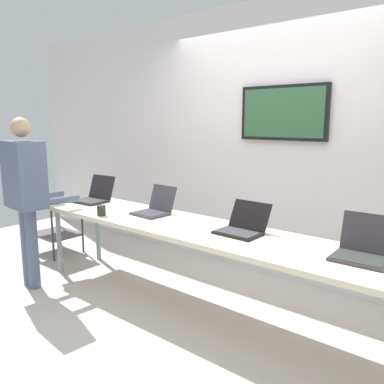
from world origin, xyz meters
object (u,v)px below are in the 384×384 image
(laptop_station_0, at_px, (94,196))
(person, at_px, (26,187))
(coffee_mug, at_px, (101,211))
(laptop_station_2, at_px, (242,226))
(laptop_station_3, at_px, (363,249))
(storage_cart, at_px, (55,218))
(laptop_station_1, at_px, (155,208))
(workbench, at_px, (206,234))

(laptop_station_0, bearing_deg, person, -94.28)
(coffee_mug, bearing_deg, laptop_station_2, 14.88)
(laptop_station_3, distance_m, person, 2.93)
(person, xyz_separation_m, coffee_mug, (0.64, 0.37, -0.20))
(laptop_station_2, xyz_separation_m, coffee_mug, (-1.30, -0.35, -0.01))
(storage_cart, bearing_deg, laptop_station_1, 0.87)
(laptop_station_0, bearing_deg, laptop_station_1, 0.35)
(coffee_mug, bearing_deg, laptop_station_0, 148.61)
(workbench, bearing_deg, laptop_station_3, 4.46)
(workbench, bearing_deg, person, -159.46)
(workbench, relative_size, coffee_mug, 40.12)
(workbench, distance_m, laptop_station_0, 1.61)
(laptop_station_0, height_order, person, person)
(workbench, xyz_separation_m, laptop_station_1, (-0.69, 0.11, 0.10))
(workbench, bearing_deg, coffee_mug, -166.23)
(workbench, relative_size, storage_cart, 5.72)
(storage_cart, bearing_deg, coffee_mug, -13.88)
(person, bearing_deg, workbench, 20.54)
(laptop_station_1, relative_size, laptop_station_2, 1.00)
(laptop_station_2, height_order, laptop_station_3, laptop_station_3)
(laptop_station_1, bearing_deg, laptop_station_2, -0.88)
(workbench, height_order, person, person)
(laptop_station_3, bearing_deg, laptop_station_0, 179.72)
(laptop_station_2, height_order, storage_cart, laptop_station_2)
(person, bearing_deg, storage_cart, 135.56)
(coffee_mug, bearing_deg, laptop_station_3, 8.83)
(laptop_station_1, xyz_separation_m, laptop_station_3, (1.87, -0.02, 0.00))
(person, bearing_deg, coffee_mug, 30.20)
(person, bearing_deg, laptop_station_3, 14.10)
(laptop_station_0, bearing_deg, laptop_station_3, -0.28)
(laptop_station_2, bearing_deg, person, -159.71)
(workbench, xyz_separation_m, laptop_station_2, (0.28, 0.10, 0.10))
(laptop_station_0, xyz_separation_m, laptop_station_3, (2.78, -0.01, 0.00))
(laptop_station_0, bearing_deg, laptop_station_2, -0.29)
(laptop_station_0, relative_size, person, 0.23)
(laptop_station_1, distance_m, laptop_station_3, 1.87)
(laptop_station_2, distance_m, storage_cart, 2.68)
(workbench, height_order, storage_cart, workbench)
(laptop_station_0, height_order, laptop_station_3, same)
(laptop_station_3, xyz_separation_m, coffee_mug, (-2.20, -0.34, -0.01))
(workbench, distance_m, laptop_station_2, 0.31)
(laptop_station_1, xyz_separation_m, coffee_mug, (-0.33, -0.36, -0.01))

